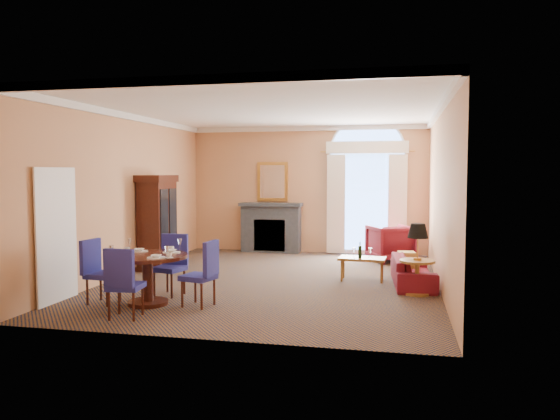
% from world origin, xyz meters
% --- Properties ---
extents(ground, '(7.50, 7.50, 0.00)m').
position_xyz_m(ground, '(0.00, 0.00, 0.00)').
color(ground, '#111D37').
rests_on(ground, ground).
extents(room_envelope, '(6.04, 7.52, 3.45)m').
position_xyz_m(room_envelope, '(-0.03, 0.67, 2.51)').
color(room_envelope, tan).
rests_on(room_envelope, ground).
extents(armoire, '(0.57, 1.01, 1.98)m').
position_xyz_m(armoire, '(-2.72, 0.74, 0.95)').
color(armoire, black).
rests_on(armoire, ground).
extents(dining_table, '(1.24, 1.24, 0.98)m').
position_xyz_m(dining_table, '(-1.48, -2.26, 0.58)').
color(dining_table, black).
rests_on(dining_table, ground).
extents(dining_chair_north, '(0.54, 0.54, 1.00)m').
position_xyz_m(dining_chair_north, '(-1.42, -1.50, 0.57)').
color(dining_chair_north, navy).
rests_on(dining_chair_north, ground).
extents(dining_chair_south, '(0.49, 0.50, 1.00)m').
position_xyz_m(dining_chair_south, '(-1.44, -3.13, 0.57)').
color(dining_chair_south, navy).
rests_on(dining_chair_south, ground).
extents(dining_chair_east, '(0.54, 0.54, 1.00)m').
position_xyz_m(dining_chair_east, '(-0.59, -2.18, 0.57)').
color(dining_chair_east, navy).
rests_on(dining_chair_east, ground).
extents(dining_chair_west, '(0.50, 0.49, 1.00)m').
position_xyz_m(dining_chair_west, '(-2.29, -2.35, 0.57)').
color(dining_chair_west, navy).
rests_on(dining_chair_west, ground).
extents(sofa, '(0.82, 1.80, 0.51)m').
position_xyz_m(sofa, '(2.55, 0.11, 0.26)').
color(sofa, maroon).
rests_on(sofa, ground).
extents(armchair, '(1.21, 1.22, 0.84)m').
position_xyz_m(armchair, '(2.11, 2.71, 0.42)').
color(armchair, maroon).
rests_on(armchair, ground).
extents(coffee_table, '(0.90, 0.54, 0.75)m').
position_xyz_m(coffee_table, '(1.62, 0.32, 0.41)').
color(coffee_table, olive).
rests_on(coffee_table, ground).
extents(side_table, '(0.58, 0.58, 1.17)m').
position_xyz_m(side_table, '(2.60, -0.66, 0.74)').
color(side_table, olive).
rests_on(side_table, ground).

